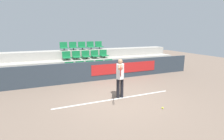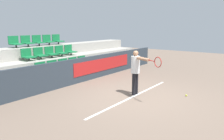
% 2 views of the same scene
% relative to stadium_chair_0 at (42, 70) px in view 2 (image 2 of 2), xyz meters
% --- Properties ---
extents(ground_plane, '(30.00, 30.00, 0.00)m').
position_rel_stadium_chair_0_xyz_m(ground_plane, '(1.16, -3.66, -0.71)').
color(ground_plane, '#7A6656').
extents(court_baseline, '(4.91, 0.08, 0.01)m').
position_rel_stadium_chair_0_xyz_m(court_baseline, '(1.16, -3.53, -0.71)').
color(court_baseline, white).
rests_on(court_baseline, ground).
extents(barrier_wall, '(12.66, 0.14, 1.06)m').
position_rel_stadium_chair_0_xyz_m(barrier_wall, '(1.20, -0.65, -0.18)').
color(barrier_wall, '#2D3842').
rests_on(barrier_wall, ground).
extents(bleacher_tier_front, '(12.26, 0.91, 0.49)m').
position_rel_stadium_chair_0_xyz_m(bleacher_tier_front, '(1.16, -0.12, -0.47)').
color(bleacher_tier_front, '#ADA89E').
rests_on(bleacher_tier_front, ground).
extents(bleacher_tier_middle, '(12.26, 0.91, 0.98)m').
position_rel_stadium_chair_0_xyz_m(bleacher_tier_middle, '(1.16, 0.80, -0.22)').
color(bleacher_tier_middle, '#ADA89E').
rests_on(bleacher_tier_middle, ground).
extents(bleacher_tier_back, '(12.26, 0.91, 1.47)m').
position_rel_stadium_chair_0_xyz_m(bleacher_tier_back, '(1.16, 1.71, 0.02)').
color(bleacher_tier_back, '#ADA89E').
rests_on(bleacher_tier_back, ground).
extents(stadium_chair_0, '(0.47, 0.43, 0.51)m').
position_rel_stadium_chair_0_xyz_m(stadium_chair_0, '(0.00, 0.00, 0.00)').
color(stadium_chair_0, '#333333').
rests_on(stadium_chair_0, bleacher_tier_front).
extents(stadium_chair_1, '(0.47, 0.43, 0.51)m').
position_rel_stadium_chair_0_xyz_m(stadium_chair_1, '(0.58, 0.00, 0.00)').
color(stadium_chair_1, '#333333').
rests_on(stadium_chair_1, bleacher_tier_front).
extents(stadium_chair_2, '(0.47, 0.43, 0.51)m').
position_rel_stadium_chair_0_xyz_m(stadium_chair_2, '(1.16, 0.00, 0.00)').
color(stadium_chair_2, '#333333').
rests_on(stadium_chair_2, bleacher_tier_front).
extents(stadium_chair_3, '(0.47, 0.43, 0.51)m').
position_rel_stadium_chair_0_xyz_m(stadium_chair_3, '(1.74, 0.00, 0.00)').
color(stadium_chair_3, '#333333').
rests_on(stadium_chair_3, bleacher_tier_front).
extents(stadium_chair_4, '(0.47, 0.43, 0.51)m').
position_rel_stadium_chair_0_xyz_m(stadium_chair_4, '(2.32, 0.00, 0.00)').
color(stadium_chair_4, '#333333').
rests_on(stadium_chair_4, bleacher_tier_front).
extents(stadium_chair_5, '(0.47, 0.43, 0.51)m').
position_rel_stadium_chair_0_xyz_m(stadium_chair_5, '(0.00, 0.91, 0.49)').
color(stadium_chair_5, '#333333').
rests_on(stadium_chair_5, bleacher_tier_middle).
extents(stadium_chair_6, '(0.47, 0.43, 0.51)m').
position_rel_stadium_chair_0_xyz_m(stadium_chair_6, '(0.58, 0.91, 0.49)').
color(stadium_chair_6, '#333333').
rests_on(stadium_chair_6, bleacher_tier_middle).
extents(stadium_chair_7, '(0.47, 0.43, 0.51)m').
position_rel_stadium_chair_0_xyz_m(stadium_chair_7, '(1.16, 0.91, 0.49)').
color(stadium_chair_7, '#333333').
rests_on(stadium_chair_7, bleacher_tier_middle).
extents(stadium_chair_8, '(0.47, 0.43, 0.51)m').
position_rel_stadium_chair_0_xyz_m(stadium_chair_8, '(1.74, 0.91, 0.49)').
color(stadium_chair_8, '#333333').
rests_on(stadium_chair_8, bleacher_tier_middle).
extents(stadium_chair_9, '(0.47, 0.43, 0.51)m').
position_rel_stadium_chair_0_xyz_m(stadium_chair_9, '(2.32, 0.91, 0.49)').
color(stadium_chair_9, '#333333').
rests_on(stadium_chair_9, bleacher_tier_middle).
extents(stadium_chair_10, '(0.47, 0.43, 0.51)m').
position_rel_stadium_chair_0_xyz_m(stadium_chair_10, '(0.00, 1.82, 0.98)').
color(stadium_chair_10, '#333333').
rests_on(stadium_chair_10, bleacher_tier_back).
extents(stadium_chair_11, '(0.47, 0.43, 0.51)m').
position_rel_stadium_chair_0_xyz_m(stadium_chair_11, '(0.58, 1.82, 0.98)').
color(stadium_chair_11, '#333333').
rests_on(stadium_chair_11, bleacher_tier_back).
extents(stadium_chair_12, '(0.47, 0.43, 0.51)m').
position_rel_stadium_chair_0_xyz_m(stadium_chair_12, '(1.16, 1.82, 0.98)').
color(stadium_chair_12, '#333333').
rests_on(stadium_chair_12, bleacher_tier_back).
extents(stadium_chair_13, '(0.47, 0.43, 0.51)m').
position_rel_stadium_chair_0_xyz_m(stadium_chair_13, '(1.74, 1.82, 0.98)').
color(stadium_chair_13, '#333333').
rests_on(stadium_chair_13, bleacher_tier_back).
extents(stadium_chair_14, '(0.47, 0.43, 0.51)m').
position_rel_stadium_chair_0_xyz_m(stadium_chair_14, '(2.32, 1.82, 0.98)').
color(stadium_chair_14, '#333333').
rests_on(stadium_chair_14, bleacher_tier_back).
extents(tennis_player, '(0.73, 1.37, 1.57)m').
position_rel_stadium_chair_0_xyz_m(tennis_player, '(1.33, -3.51, 0.25)').
color(tennis_player, black).
rests_on(tennis_player, ground).
extents(tennis_ball, '(0.07, 0.07, 0.07)m').
position_rel_stadium_chair_0_xyz_m(tennis_ball, '(2.25, -4.99, -0.68)').
color(tennis_ball, '#CCDB33').
rests_on(tennis_ball, ground).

